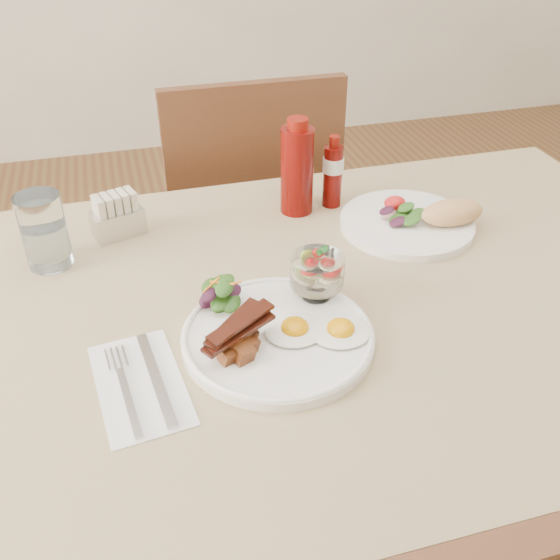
{
  "coord_description": "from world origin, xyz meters",
  "views": [
    {
      "loc": [
        -0.3,
        -0.76,
        1.35
      ],
      "look_at": [
        -0.1,
        -0.03,
        0.82
      ],
      "focal_mm": 40.0,
      "sensor_mm": 36.0,
      "label": 1
    }
  ],
  "objects_px": {
    "chair_far": "(247,221)",
    "table": "(333,337)",
    "ketchup_bottle": "(297,169)",
    "second_plate": "(417,220)",
    "water_glass": "(45,235)",
    "sugar_caddy": "(117,217)",
    "main_plate": "(278,338)",
    "hot_sauce_bottle": "(333,173)",
    "fruit_cup": "(317,271)"
  },
  "relations": [
    {
      "from": "table",
      "to": "chair_far",
      "type": "xyz_separation_m",
      "value": [
        0.0,
        0.66,
        -0.14
      ]
    },
    {
      "from": "sugar_caddy",
      "to": "water_glass",
      "type": "distance_m",
      "value": 0.14
    },
    {
      "from": "ketchup_bottle",
      "to": "sugar_caddy",
      "type": "distance_m",
      "value": 0.35
    },
    {
      "from": "second_plate",
      "to": "hot_sauce_bottle",
      "type": "bearing_deg",
      "value": 134.11
    },
    {
      "from": "table",
      "to": "main_plate",
      "type": "relative_size",
      "value": 4.75
    },
    {
      "from": "chair_far",
      "to": "hot_sauce_bottle",
      "type": "relative_size",
      "value": 6.41
    },
    {
      "from": "second_plate",
      "to": "sugar_caddy",
      "type": "bearing_deg",
      "value": 167.21
    },
    {
      "from": "sugar_caddy",
      "to": "water_glass",
      "type": "height_order",
      "value": "water_glass"
    },
    {
      "from": "second_plate",
      "to": "water_glass",
      "type": "relative_size",
      "value": 2.02
    },
    {
      "from": "main_plate",
      "to": "hot_sauce_bottle",
      "type": "distance_m",
      "value": 0.44
    },
    {
      "from": "table",
      "to": "hot_sauce_bottle",
      "type": "height_order",
      "value": "hot_sauce_bottle"
    },
    {
      "from": "chair_far",
      "to": "main_plate",
      "type": "height_order",
      "value": "chair_far"
    },
    {
      "from": "chair_far",
      "to": "water_glass",
      "type": "distance_m",
      "value": 0.69
    },
    {
      "from": "hot_sauce_bottle",
      "to": "table",
      "type": "bearing_deg",
      "value": -107.85
    },
    {
      "from": "water_glass",
      "to": "sugar_caddy",
      "type": "bearing_deg",
      "value": 29.39
    },
    {
      "from": "table",
      "to": "ketchup_bottle",
      "type": "height_order",
      "value": "ketchup_bottle"
    },
    {
      "from": "sugar_caddy",
      "to": "main_plate",
      "type": "bearing_deg",
      "value": -79.1
    },
    {
      "from": "chair_far",
      "to": "main_plate",
      "type": "xyz_separation_m",
      "value": [
        -0.12,
        -0.75,
        0.24
      ]
    },
    {
      "from": "chair_far",
      "to": "water_glass",
      "type": "height_order",
      "value": "chair_far"
    },
    {
      "from": "table",
      "to": "ketchup_bottle",
      "type": "xyz_separation_m",
      "value": [
        0.02,
        0.29,
        0.18
      ]
    },
    {
      "from": "main_plate",
      "to": "water_glass",
      "type": "xyz_separation_m",
      "value": [
        -0.32,
        0.31,
        0.05
      ]
    },
    {
      "from": "fruit_cup",
      "to": "second_plate",
      "type": "bearing_deg",
      "value": 34.39
    },
    {
      "from": "main_plate",
      "to": "sugar_caddy",
      "type": "height_order",
      "value": "sugar_caddy"
    },
    {
      "from": "hot_sauce_bottle",
      "to": "second_plate",
      "type": "bearing_deg",
      "value": -45.89
    },
    {
      "from": "water_glass",
      "to": "hot_sauce_bottle",
      "type": "bearing_deg",
      "value": 7.82
    },
    {
      "from": "chair_far",
      "to": "table",
      "type": "bearing_deg",
      "value": -90.0
    },
    {
      "from": "table",
      "to": "fruit_cup",
      "type": "height_order",
      "value": "fruit_cup"
    },
    {
      "from": "main_plate",
      "to": "sugar_caddy",
      "type": "bearing_deg",
      "value": 118.41
    },
    {
      "from": "main_plate",
      "to": "water_glass",
      "type": "relative_size",
      "value": 2.16
    },
    {
      "from": "table",
      "to": "chair_far",
      "type": "relative_size",
      "value": 1.43
    },
    {
      "from": "hot_sauce_bottle",
      "to": "sugar_caddy",
      "type": "distance_m",
      "value": 0.42
    },
    {
      "from": "hot_sauce_bottle",
      "to": "water_glass",
      "type": "height_order",
      "value": "hot_sauce_bottle"
    },
    {
      "from": "chair_far",
      "to": "sugar_caddy",
      "type": "relative_size",
      "value": 9.09
    },
    {
      "from": "main_plate",
      "to": "second_plate",
      "type": "bearing_deg",
      "value": 36.2
    },
    {
      "from": "table",
      "to": "main_plate",
      "type": "height_order",
      "value": "main_plate"
    },
    {
      "from": "table",
      "to": "main_plate",
      "type": "xyz_separation_m",
      "value": [
        -0.12,
        -0.09,
        0.1
      ]
    },
    {
      "from": "table",
      "to": "hot_sauce_bottle",
      "type": "bearing_deg",
      "value": 72.15
    },
    {
      "from": "chair_far",
      "to": "sugar_caddy",
      "type": "distance_m",
      "value": 0.56
    },
    {
      "from": "ketchup_bottle",
      "to": "sugar_caddy",
      "type": "height_order",
      "value": "ketchup_bottle"
    },
    {
      "from": "hot_sauce_bottle",
      "to": "chair_far",
      "type": "bearing_deg",
      "value": 104.31
    },
    {
      "from": "second_plate",
      "to": "hot_sauce_bottle",
      "type": "height_order",
      "value": "hot_sauce_bottle"
    },
    {
      "from": "table",
      "to": "second_plate",
      "type": "xyz_separation_m",
      "value": [
        0.22,
        0.16,
        0.11
      ]
    },
    {
      "from": "chair_far",
      "to": "fruit_cup",
      "type": "xyz_separation_m",
      "value": [
        -0.04,
        -0.68,
        0.29
      ]
    },
    {
      "from": "water_glass",
      "to": "chair_far",
      "type": "bearing_deg",
      "value": 45.04
    },
    {
      "from": "table",
      "to": "ketchup_bottle",
      "type": "bearing_deg",
      "value": 86.07
    },
    {
      "from": "second_plate",
      "to": "ketchup_bottle",
      "type": "height_order",
      "value": "ketchup_bottle"
    },
    {
      "from": "main_plate",
      "to": "second_plate",
      "type": "xyz_separation_m",
      "value": [
        0.34,
        0.25,
        0.01
      ]
    },
    {
      "from": "table",
      "to": "ketchup_bottle",
      "type": "distance_m",
      "value": 0.34
    },
    {
      "from": "chair_far",
      "to": "main_plate",
      "type": "bearing_deg",
      "value": -99.2
    },
    {
      "from": "second_plate",
      "to": "ketchup_bottle",
      "type": "xyz_separation_m",
      "value": [
        -0.2,
        0.13,
        0.07
      ]
    }
  ]
}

